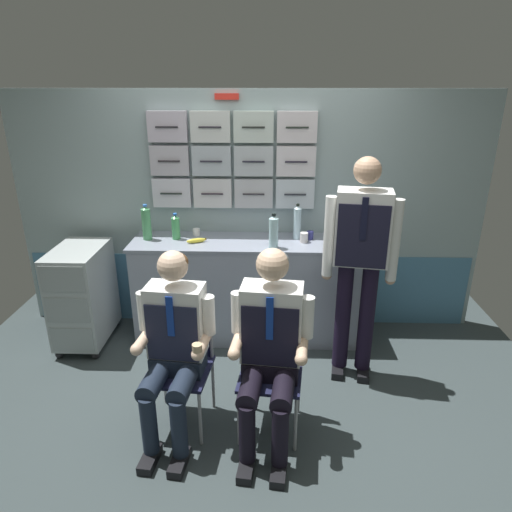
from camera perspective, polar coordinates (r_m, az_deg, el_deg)
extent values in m
cube|color=#343E3F|center=(3.44, -1.96, -19.24)|extent=(4.80, 4.80, 0.04)
cube|color=#90A5A6|center=(4.16, -0.90, 5.30)|extent=(4.20, 0.06, 2.15)
cube|color=teal|center=(4.38, -0.87, -4.11)|extent=(4.12, 0.01, 0.68)
cube|color=silver|center=(4.14, -10.48, 7.81)|extent=(0.33, 0.06, 0.25)
cylinder|color=black|center=(4.10, -10.59, 7.69)|extent=(0.19, 0.01, 0.01)
cube|color=silver|center=(4.08, -5.44, 7.87)|extent=(0.33, 0.06, 0.25)
cylinder|color=#2A232B|center=(4.04, -5.51, 7.74)|extent=(0.19, 0.01, 0.01)
cube|color=#B5B6B9|center=(4.05, -0.29, 7.86)|extent=(0.33, 0.06, 0.25)
cylinder|color=#29272C|center=(4.01, -0.31, 7.74)|extent=(0.19, 0.01, 0.01)
cube|color=silver|center=(4.05, 4.90, 7.80)|extent=(0.33, 0.06, 0.25)
cylinder|color=#23262D|center=(4.01, 4.93, 7.67)|extent=(0.19, 0.01, 0.01)
cube|color=#B3AEB7|center=(4.08, -10.75, 11.68)|extent=(0.33, 0.06, 0.25)
cylinder|color=#272225|center=(4.05, -10.86, 11.59)|extent=(0.19, 0.01, 0.01)
cube|color=#AAB3BA|center=(4.02, -5.58, 11.80)|extent=(0.33, 0.06, 0.25)
cylinder|color=#25232E|center=(3.98, -5.65, 11.71)|extent=(0.19, 0.01, 0.01)
cube|color=#B0B7BB|center=(3.99, -0.29, 11.82)|extent=(0.33, 0.06, 0.25)
cylinder|color=black|center=(3.95, -0.32, 11.73)|extent=(0.19, 0.01, 0.01)
cube|color=silver|center=(3.99, 5.03, 11.75)|extent=(0.33, 0.06, 0.25)
cylinder|color=black|center=(3.96, 5.06, 11.66)|extent=(0.19, 0.01, 0.01)
cube|color=#BCB3C1|center=(4.05, -11.03, 15.62)|extent=(0.33, 0.06, 0.25)
cylinder|color=black|center=(4.01, -11.14, 15.57)|extent=(0.19, 0.01, 0.01)
cube|color=silver|center=(3.99, -5.73, 15.81)|extent=(0.33, 0.06, 0.25)
cylinder|color=#28252D|center=(3.95, -5.80, 15.76)|extent=(0.19, 0.01, 0.01)
cube|color=silver|center=(3.96, -0.30, 15.87)|extent=(0.33, 0.06, 0.25)
cylinder|color=black|center=(3.92, -0.32, 15.82)|extent=(0.19, 0.01, 0.01)
cube|color=silver|center=(3.96, 5.16, 15.79)|extent=(0.33, 0.06, 0.25)
cylinder|color=#222A22|center=(3.92, 5.19, 15.74)|extent=(0.19, 0.01, 0.01)
cube|color=red|center=(3.97, -3.68, 19.31)|extent=(0.20, 0.02, 0.05)
cube|color=#9199AA|center=(4.11, -1.19, -4.35)|extent=(1.95, 0.52, 0.88)
cube|color=gray|center=(3.93, -1.24, 1.67)|extent=(1.99, 0.53, 0.03)
sphere|color=black|center=(4.30, -23.40, -11.21)|extent=(0.07, 0.07, 0.07)
sphere|color=black|center=(4.18, -19.46, -11.58)|extent=(0.07, 0.07, 0.07)
sphere|color=black|center=(4.73, -20.70, -7.75)|extent=(0.07, 0.07, 0.07)
sphere|color=black|center=(4.62, -17.11, -7.98)|extent=(0.07, 0.07, 0.07)
cube|color=#A6B0B0|center=(4.25, -20.87, -4.36)|extent=(0.40, 0.64, 0.82)
cube|color=#929C9B|center=(4.11, -22.04, -9.72)|extent=(0.35, 0.01, 0.22)
cube|color=#929C9B|center=(3.98, -22.57, -6.33)|extent=(0.35, 0.01, 0.22)
cube|color=#929C9B|center=(3.87, -23.13, -2.72)|extent=(0.35, 0.01, 0.22)
cylinder|color=#28282D|center=(3.85, -23.23, -0.99)|extent=(0.32, 0.02, 0.02)
cylinder|color=#A8AAAF|center=(3.19, -13.63, -18.57)|extent=(0.02, 0.02, 0.40)
cylinder|color=#A8AAAF|center=(3.09, -7.01, -19.55)|extent=(0.02, 0.02, 0.40)
cylinder|color=#A8AAAF|center=(3.45, -11.43, -14.90)|extent=(0.02, 0.02, 0.40)
cylinder|color=#A8AAAF|center=(3.36, -5.40, -15.63)|extent=(0.02, 0.02, 0.40)
cube|color=#181A37|center=(3.14, -9.60, -14.04)|extent=(0.44, 0.44, 0.02)
cube|color=#181A37|center=(3.18, -8.82, -8.99)|extent=(0.37, 0.07, 0.40)
cylinder|color=#A8AAAF|center=(3.22, -11.97, -8.76)|extent=(0.02, 0.02, 0.40)
cylinder|color=#A8AAAF|center=(3.12, -5.66, -9.38)|extent=(0.02, 0.02, 0.40)
cube|color=black|center=(3.14, -13.14, -23.52)|extent=(0.11, 0.23, 0.06)
cube|color=black|center=(3.08, -9.60, -24.12)|extent=(0.11, 0.23, 0.06)
cylinder|color=#1A2434|center=(3.01, -13.24, -19.89)|extent=(0.10, 0.10, 0.40)
cylinder|color=#1A2434|center=(2.96, -9.64, -20.46)|extent=(0.10, 0.10, 0.40)
cylinder|color=#1A2434|center=(3.00, -12.42, -14.67)|extent=(0.17, 0.39, 0.13)
cylinder|color=#1A2434|center=(2.95, -8.89, -15.14)|extent=(0.17, 0.39, 0.13)
cube|color=#1A2434|center=(3.10, -9.69, -12.96)|extent=(0.36, 0.24, 0.12)
cube|color=white|center=(2.96, -9.92, -7.94)|extent=(0.38, 0.24, 0.48)
cube|color=#1E2239|center=(2.89, -10.50, -9.57)|extent=(0.33, 0.05, 0.38)
cube|color=navy|center=(2.83, -10.71, -7.48)|extent=(0.04, 0.01, 0.27)
cylinder|color=white|center=(3.00, -13.82, -6.68)|extent=(0.08, 0.08, 0.26)
cylinder|color=beige|center=(2.98, -13.96, -10.20)|extent=(0.09, 0.25, 0.07)
sphere|color=beige|center=(2.90, -14.74, -11.27)|extent=(0.08, 0.08, 0.08)
cylinder|color=white|center=(2.88, -5.98, -7.39)|extent=(0.08, 0.08, 0.26)
cylinder|color=beige|center=(2.87, -6.78, -10.99)|extent=(0.09, 0.25, 0.07)
sphere|color=beige|center=(2.78, -7.35, -12.14)|extent=(0.08, 0.08, 0.08)
cylinder|color=tan|center=(2.76, -7.39, -11.45)|extent=(0.06, 0.06, 0.06)
sphere|color=beige|center=(2.80, -10.40, -1.22)|extent=(0.19, 0.19, 0.19)
ellipsoid|color=brown|center=(2.80, -10.33, -0.79)|extent=(0.20, 0.19, 0.13)
cylinder|color=#A8AAAF|center=(3.07, -2.16, -19.68)|extent=(0.02, 0.02, 0.40)
cylinder|color=#A8AAAF|center=(3.04, 4.98, -20.26)|extent=(0.02, 0.02, 0.40)
cylinder|color=#A8AAAF|center=(3.34, -1.03, -15.70)|extent=(0.02, 0.02, 0.40)
cylinder|color=#A8AAAF|center=(3.32, 5.38, -16.17)|extent=(0.02, 0.02, 0.40)
cube|color=#181A37|center=(3.05, 1.84, -14.78)|extent=(0.44, 0.44, 0.02)
cube|color=#181A37|center=(3.10, 2.29, -9.57)|extent=(0.37, 0.07, 0.40)
cylinder|color=#A8AAAF|center=(3.11, -1.08, -9.43)|extent=(0.02, 0.02, 0.40)
cylinder|color=#A8AAAF|center=(3.08, 5.65, -9.87)|extent=(0.02, 0.02, 0.40)
cube|color=black|center=(3.02, -1.23, -24.99)|extent=(0.11, 0.23, 0.06)
cube|color=black|center=(3.00, 2.86, -25.35)|extent=(0.11, 0.23, 0.06)
cylinder|color=black|center=(2.89, -1.13, -21.28)|extent=(0.10, 0.10, 0.40)
cylinder|color=black|center=(2.87, 3.03, -21.63)|extent=(0.10, 0.10, 0.40)
cylinder|color=black|center=(2.89, -0.57, -15.71)|extent=(0.17, 0.41, 0.13)
cylinder|color=black|center=(2.87, 3.46, -16.01)|extent=(0.17, 0.41, 0.13)
cube|color=black|center=(3.01, 1.86, -13.69)|extent=(0.38, 0.24, 0.12)
cube|color=white|center=(2.87, 1.97, -8.34)|extent=(0.40, 0.25, 0.50)
cube|color=black|center=(2.79, 1.71, -10.14)|extent=(0.35, 0.05, 0.40)
cube|color=navy|center=(2.72, 1.73, -7.88)|extent=(0.04, 0.01, 0.28)
cylinder|color=white|center=(2.87, -2.39, -7.08)|extent=(0.08, 0.08, 0.27)
cylinder|color=beige|center=(2.85, -2.36, -10.94)|extent=(0.09, 0.26, 0.07)
sphere|color=beige|center=(2.75, -2.79, -12.17)|extent=(0.08, 0.08, 0.08)
cylinder|color=white|center=(2.83, 6.43, -7.63)|extent=(0.08, 0.08, 0.27)
cylinder|color=beige|center=(2.81, 5.80, -11.51)|extent=(0.09, 0.26, 0.07)
sphere|color=beige|center=(2.71, 5.68, -12.78)|extent=(0.08, 0.08, 0.08)
sphere|color=beige|center=(2.70, 2.08, -1.08)|extent=(0.20, 0.20, 0.20)
ellipsoid|color=gray|center=(2.70, 2.12, -0.61)|extent=(0.21, 0.20, 0.14)
cube|color=black|center=(3.85, 10.17, -13.74)|extent=(0.13, 0.25, 0.06)
cube|color=black|center=(3.85, 13.23, -13.93)|extent=(0.13, 0.25, 0.06)
cylinder|color=black|center=(3.62, 10.82, -7.29)|extent=(0.12, 0.12, 0.89)
cylinder|color=black|center=(3.63, 13.68, -7.48)|extent=(0.12, 0.12, 0.89)
cube|color=white|center=(3.35, 13.19, 3.49)|extent=(0.42, 0.28, 0.55)
cube|color=black|center=(3.25, 13.19, 2.34)|extent=(0.35, 0.07, 0.46)
cube|color=black|center=(3.21, 13.38, 4.51)|extent=(0.04, 0.01, 0.31)
cylinder|color=white|center=(3.38, 9.14, 2.39)|extent=(0.08, 0.08, 0.61)
sphere|color=tan|center=(3.48, 8.85, -2.34)|extent=(0.08, 0.08, 0.08)
cylinder|color=white|center=(3.40, 16.98, 1.83)|extent=(0.08, 0.08, 0.61)
sphere|color=tan|center=(3.50, 16.46, -2.86)|extent=(0.08, 0.08, 0.08)
sphere|color=tan|center=(3.26, 13.79, 10.37)|extent=(0.19, 0.19, 0.19)
ellipsoid|color=gray|center=(3.27, 13.81, 10.71)|extent=(0.21, 0.20, 0.13)
cylinder|color=#4B995D|center=(4.05, -13.55, 3.86)|extent=(0.08, 0.08, 0.27)
cone|color=#4B995D|center=(4.01, -13.73, 5.87)|extent=(0.08, 0.08, 0.02)
cylinder|color=blue|center=(4.00, -13.76, 6.17)|extent=(0.04, 0.04, 0.02)
cylinder|color=#46A05B|center=(4.02, -10.01, 3.42)|extent=(0.07, 0.07, 0.19)
cone|color=#46A05B|center=(3.99, -10.11, 4.88)|extent=(0.07, 0.07, 0.02)
cylinder|color=blue|center=(3.98, -10.13, 5.19)|extent=(0.03, 0.03, 0.02)
cylinder|color=silver|center=(3.74, 2.21, 2.87)|extent=(0.08, 0.08, 0.25)
cone|color=silver|center=(3.70, 2.24, 4.89)|extent=(0.08, 0.08, 0.02)
cylinder|color=black|center=(3.69, 2.24, 5.21)|extent=(0.04, 0.04, 0.02)
cylinder|color=silver|center=(3.97, 5.19, 4.04)|extent=(0.07, 0.07, 0.27)
cone|color=silver|center=(3.93, 5.26, 6.10)|extent=(0.07, 0.07, 0.02)
cylinder|color=black|center=(3.92, 5.27, 6.41)|extent=(0.03, 0.03, 0.02)
cylinder|color=silver|center=(3.91, 6.03, 2.33)|extent=(0.07, 0.07, 0.08)
cylinder|color=#382114|center=(3.90, 6.05, 2.82)|extent=(0.06, 0.06, 0.01)
cylinder|color=navy|center=(4.00, 6.80, 2.61)|extent=(0.06, 0.06, 0.07)
cylinder|color=#382114|center=(3.99, 6.82, 3.02)|extent=(0.05, 0.05, 0.01)
cylinder|color=white|center=(4.11, -7.48, 3.00)|extent=(0.06, 0.06, 0.06)
cylinder|color=#382114|center=(4.10, -7.49, 3.32)|extent=(0.05, 0.05, 0.01)
ellipsoid|color=yellow|center=(3.92, -7.50, 1.93)|extent=(0.17, 0.10, 0.04)
cylinder|color=#4C3819|center=(3.93, -6.31, 2.13)|extent=(0.01, 0.01, 0.02)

